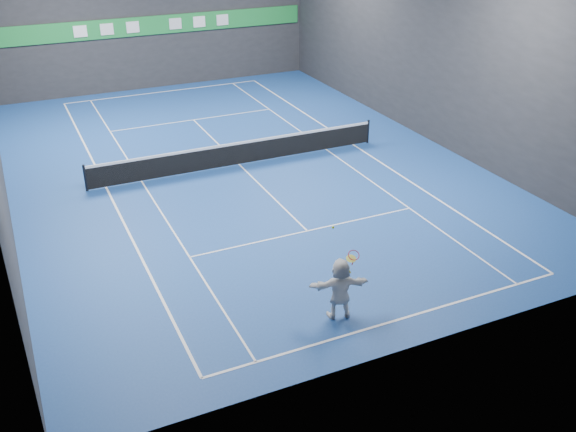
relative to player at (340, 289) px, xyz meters
name	(u,v)px	position (x,y,z in m)	size (l,w,h in m)	color
ground	(239,165)	(1.35, 11.06, -0.87)	(26.00, 26.00, 0.00)	navy
wall_back	(152,6)	(1.35, 24.06, 3.63)	(18.00, 0.10, 9.00)	#27282A
wall_front	(442,181)	(1.35, -1.94, 3.63)	(18.00, 0.10, 9.00)	#27282A
wall_right	(428,36)	(10.35, 11.06, 3.63)	(0.10, 26.00, 9.00)	#27282A
baseline_near	(398,320)	(1.35, -0.83, -0.87)	(10.98, 0.08, 0.01)	white
baseline_far	(165,92)	(1.35, 22.95, -0.87)	(10.98, 0.08, 0.01)	white
sideline_doubles_left	(106,188)	(-4.14, 11.06, -0.87)	(0.08, 23.78, 0.01)	white
sideline_doubles_right	(354,145)	(6.84, 11.06, -0.87)	(0.08, 23.78, 0.01)	white
sideline_singles_left	(142,181)	(-2.76, 11.06, -0.87)	(0.06, 23.78, 0.01)	white
sideline_singles_right	(327,150)	(5.46, 11.06, -0.87)	(0.06, 23.78, 0.01)	white
service_line_near	(307,231)	(1.35, 4.66, -0.87)	(8.23, 0.06, 0.01)	white
service_line_far	(193,120)	(1.35, 17.46, -0.87)	(8.23, 0.06, 0.01)	white
center_service_line	(239,165)	(1.35, 11.06, -0.87)	(0.06, 12.80, 0.01)	white
player	(340,289)	(0.00, 0.00, 0.00)	(1.62, 0.52, 1.75)	white
tennis_ball	(333,227)	(-0.22, 0.10, 1.83)	(0.07, 0.07, 0.07)	#CAE826
tennis_net	(239,153)	(1.35, 11.06, -0.33)	(12.50, 0.10, 1.07)	black
sponsor_banner	(154,25)	(1.35, 24.00, 2.63)	(17.64, 0.11, 1.00)	#1E8A38
tennis_racket	(353,258)	(0.37, 0.05, 0.83)	(0.46, 0.37, 0.67)	red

